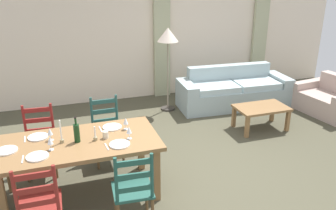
% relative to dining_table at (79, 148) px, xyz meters
% --- Properties ---
extents(ground_plane, '(9.60, 9.60, 0.02)m').
position_rel_dining_table_xyz_m(ground_plane, '(1.50, 0.11, -0.67)').
color(ground_plane, '#484634').
extents(wall_far, '(9.60, 0.16, 2.70)m').
position_rel_dining_table_xyz_m(wall_far, '(1.50, 3.41, 0.69)').
color(wall_far, beige).
rests_on(wall_far, ground_plane).
extents(curtain_panel_left, '(0.35, 0.08, 2.20)m').
position_rel_dining_table_xyz_m(curtain_panel_left, '(2.07, 3.27, 0.44)').
color(curtain_panel_left, '#B0B28B').
rests_on(curtain_panel_left, ground_plane).
extents(curtain_panel_right, '(0.35, 0.08, 2.20)m').
position_rel_dining_table_xyz_m(curtain_panel_right, '(4.47, 3.27, 0.44)').
color(curtain_panel_right, '#B0B28B').
rests_on(curtain_panel_right, ground_plane).
extents(dining_table, '(1.90, 0.96, 0.75)m').
position_rel_dining_table_xyz_m(dining_table, '(0.00, 0.00, 0.00)').
color(dining_table, olive).
rests_on(dining_table, ground_plane).
extents(dining_chair_near_left, '(0.43, 0.41, 0.96)m').
position_rel_dining_table_xyz_m(dining_chair_near_left, '(-0.46, -0.73, -0.19)').
color(dining_chair_near_left, maroon).
rests_on(dining_chair_near_left, ground_plane).
extents(dining_chair_near_right, '(0.45, 0.43, 0.96)m').
position_rel_dining_table_xyz_m(dining_chair_near_right, '(0.47, -0.79, -0.19)').
color(dining_chair_near_right, '#225246').
rests_on(dining_chair_near_right, ground_plane).
extents(dining_chair_far_left, '(0.45, 0.43, 0.96)m').
position_rel_dining_table_xyz_m(dining_chair_far_left, '(-0.46, 0.73, -0.19)').
color(dining_chair_far_left, maroon).
rests_on(dining_chair_far_left, ground_plane).
extents(dining_chair_far_right, '(0.42, 0.40, 0.96)m').
position_rel_dining_table_xyz_m(dining_chair_far_right, '(0.45, 0.78, -0.19)').
color(dining_chair_far_right, '#26514B').
rests_on(dining_chair_far_right, ground_plane).
extents(dinner_plate_near_left, '(0.24, 0.24, 0.02)m').
position_rel_dining_table_xyz_m(dinner_plate_near_left, '(-0.45, -0.25, 0.10)').
color(dinner_plate_near_left, white).
rests_on(dinner_plate_near_left, dining_table).
extents(fork_near_left, '(0.02, 0.17, 0.01)m').
position_rel_dining_table_xyz_m(fork_near_left, '(-0.60, -0.25, 0.09)').
color(fork_near_left, silver).
rests_on(fork_near_left, dining_table).
extents(dinner_plate_near_right, '(0.24, 0.24, 0.02)m').
position_rel_dining_table_xyz_m(dinner_plate_near_right, '(0.45, -0.25, 0.10)').
color(dinner_plate_near_right, white).
rests_on(dinner_plate_near_right, dining_table).
extents(fork_near_right, '(0.03, 0.17, 0.01)m').
position_rel_dining_table_xyz_m(fork_near_right, '(0.30, -0.25, 0.09)').
color(fork_near_right, silver).
rests_on(fork_near_right, dining_table).
extents(dinner_plate_far_left, '(0.24, 0.24, 0.02)m').
position_rel_dining_table_xyz_m(dinner_plate_far_left, '(-0.45, 0.25, 0.10)').
color(dinner_plate_far_left, white).
rests_on(dinner_plate_far_left, dining_table).
extents(fork_far_left, '(0.02, 0.17, 0.01)m').
position_rel_dining_table_xyz_m(fork_far_left, '(-0.60, 0.25, 0.09)').
color(fork_far_left, silver).
rests_on(fork_far_left, dining_table).
extents(dinner_plate_far_right, '(0.24, 0.24, 0.02)m').
position_rel_dining_table_xyz_m(dinner_plate_far_right, '(0.45, 0.25, 0.10)').
color(dinner_plate_far_right, white).
rests_on(dinner_plate_far_right, dining_table).
extents(fork_far_right, '(0.03, 0.17, 0.01)m').
position_rel_dining_table_xyz_m(fork_far_right, '(0.30, 0.25, 0.09)').
color(fork_far_right, silver).
rests_on(fork_far_right, dining_table).
extents(dinner_plate_head_west, '(0.24, 0.24, 0.02)m').
position_rel_dining_table_xyz_m(dinner_plate_head_west, '(-0.78, 0.00, 0.10)').
color(dinner_plate_head_west, white).
rests_on(dinner_plate_head_west, dining_table).
extents(wine_bottle, '(0.07, 0.07, 0.32)m').
position_rel_dining_table_xyz_m(wine_bottle, '(-0.01, -0.01, 0.20)').
color(wine_bottle, '#143819').
rests_on(wine_bottle, dining_table).
extents(wine_glass_near_left, '(0.06, 0.06, 0.16)m').
position_rel_dining_table_xyz_m(wine_glass_near_left, '(-0.31, -0.12, 0.20)').
color(wine_glass_near_left, white).
rests_on(wine_glass_near_left, dining_table).
extents(wine_glass_near_right, '(0.06, 0.06, 0.16)m').
position_rel_dining_table_xyz_m(wine_glass_near_right, '(0.59, -0.13, 0.20)').
color(wine_glass_near_right, white).
rests_on(wine_glass_near_right, dining_table).
extents(wine_glass_far_left, '(0.06, 0.06, 0.16)m').
position_rel_dining_table_xyz_m(wine_glass_far_left, '(-0.30, 0.12, 0.20)').
color(wine_glass_far_left, white).
rests_on(wine_glass_far_left, dining_table).
extents(wine_glass_far_right, '(0.06, 0.06, 0.16)m').
position_rel_dining_table_xyz_m(wine_glass_far_right, '(0.61, 0.15, 0.20)').
color(wine_glass_far_right, white).
rests_on(wine_glass_far_right, dining_table).
extents(coffee_cup_primary, '(0.07, 0.07, 0.09)m').
position_rel_dining_table_xyz_m(coffee_cup_primary, '(0.32, -0.02, 0.13)').
color(coffee_cup_primary, beige).
rests_on(coffee_cup_primary, dining_table).
extents(candle_tall, '(0.05, 0.05, 0.29)m').
position_rel_dining_table_xyz_m(candle_tall, '(-0.18, 0.02, 0.17)').
color(candle_tall, '#998C66').
rests_on(candle_tall, dining_table).
extents(candle_short, '(0.05, 0.05, 0.18)m').
position_rel_dining_table_xyz_m(candle_short, '(0.20, -0.04, 0.13)').
color(candle_short, '#998C66').
rests_on(candle_short, dining_table).
extents(couch, '(2.32, 0.92, 0.80)m').
position_rel_dining_table_xyz_m(couch, '(3.27, 2.22, -0.37)').
color(couch, '#9CB0B2').
rests_on(couch, ground_plane).
extents(coffee_table, '(0.90, 0.56, 0.42)m').
position_rel_dining_table_xyz_m(coffee_table, '(3.18, 1.01, -0.31)').
color(coffee_table, olive).
rests_on(coffee_table, ground_plane).
extents(armchair_upholstered, '(0.95, 1.26, 0.72)m').
position_rel_dining_table_xyz_m(armchair_upholstered, '(4.89, 1.27, -0.41)').
color(armchair_upholstered, '#B69D91').
rests_on(armchair_upholstered, ground_plane).
extents(standing_lamp, '(0.40, 0.40, 1.64)m').
position_rel_dining_table_xyz_m(standing_lamp, '(1.92, 2.41, 0.75)').
color(standing_lamp, '#332D28').
rests_on(standing_lamp, ground_plane).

